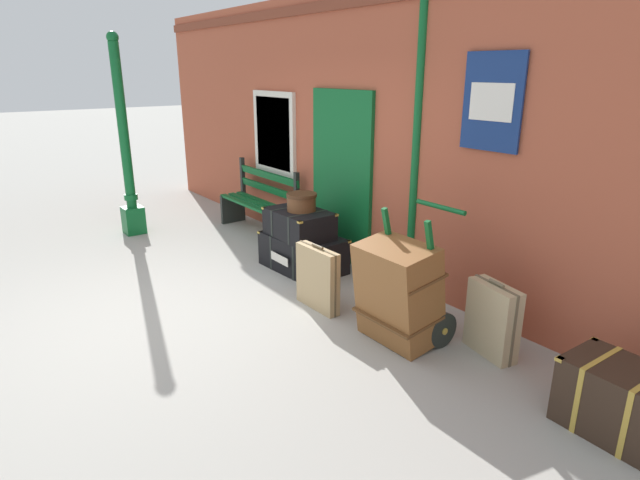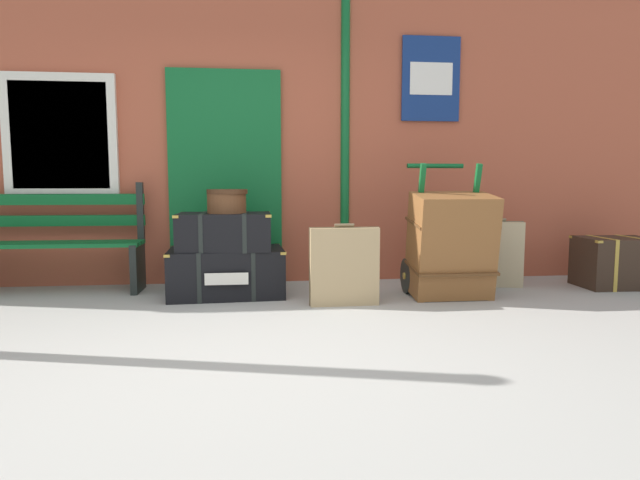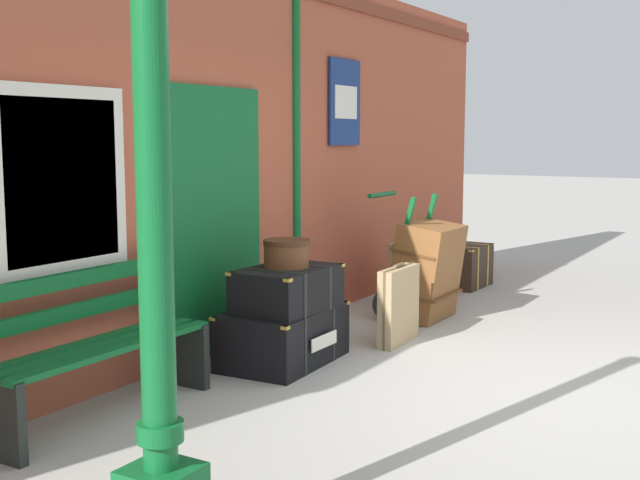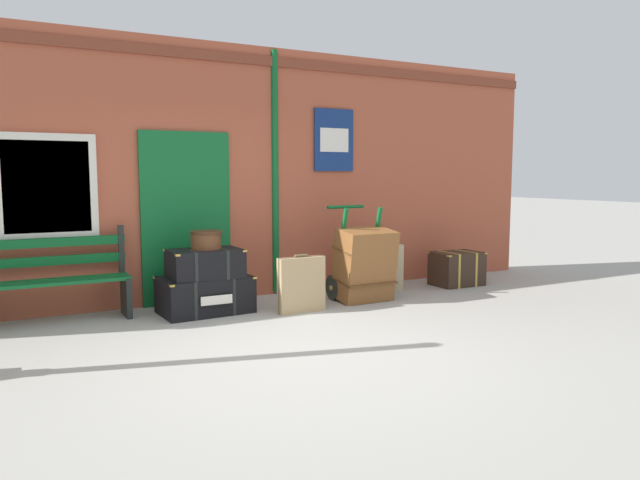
{
  "view_description": "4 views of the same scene",
  "coord_description": "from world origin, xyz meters",
  "views": [
    {
      "loc": [
        4.68,
        -1.55,
        2.32
      ],
      "look_at": [
        0.38,
        1.63,
        0.56
      ],
      "focal_mm": 29.29,
      "sensor_mm": 36.0,
      "label": 1
    },
    {
      "loc": [
        0.06,
        -3.03,
        1.01
      ],
      "look_at": [
        0.6,
        1.65,
        0.51
      ],
      "focal_mm": 30.41,
      "sensor_mm": 36.0,
      "label": 2
    },
    {
      "loc": [
        -5.27,
        -1.49,
        1.72
      ],
      "look_at": [
        0.49,
        1.92,
        0.86
      ],
      "focal_mm": 45.55,
      "sensor_mm": 36.0,
      "label": 3
    },
    {
      "loc": [
        -2.29,
        -4.78,
        1.58
      ],
      "look_at": [
        1.25,
        1.78,
        0.77
      ],
      "focal_mm": 33.74,
      "sensor_mm": 36.0,
      "label": 4
    }
  ],
  "objects": [
    {
      "name": "round_hatbox",
      "position": [
        -0.21,
        1.8,
        0.86
      ],
      "size": [
        0.36,
        0.36,
        0.21
      ],
      "color": "brown",
      "rests_on": "steamer_trunk_middle"
    },
    {
      "name": "ground_plane",
      "position": [
        0.0,
        0.0,
        0.0
      ],
      "size": [
        60.0,
        60.0,
        0.0
      ],
      "primitive_type": "plane",
      "color": "#A3A099"
    },
    {
      "name": "brick_facade",
      "position": [
        -0.01,
        2.6,
        1.6
      ],
      "size": [
        10.4,
        0.35,
        3.2
      ],
      "color": "#AD5138",
      "rests_on": "ground"
    },
    {
      "name": "suitcase_charcoal",
      "position": [
        2.36,
        1.97,
        0.32
      ],
      "size": [
        0.51,
        0.27,
        0.67
      ],
      "color": "tan",
      "rests_on": "ground"
    },
    {
      "name": "lamp_post",
      "position": [
        -2.92,
        0.64,
        1.06
      ],
      "size": [
        0.28,
        0.28,
        2.8
      ],
      "color": "#0F5B28",
      "rests_on": "ground"
    },
    {
      "name": "large_brown_trunk",
      "position": [
        1.73,
        1.48,
        0.47
      ],
      "size": [
        0.7,
        0.55,
        0.93
      ],
      "color": "brown",
      "rests_on": "ground"
    },
    {
      "name": "platform_bench",
      "position": [
        -1.81,
        2.16,
        0.44
      ],
      "size": [
        1.6,
        0.43,
        1.01
      ],
      "color": "#0F5B28",
      "rests_on": "ground"
    },
    {
      "name": "steamer_trunk_middle",
      "position": [
        -0.23,
        1.78,
        0.58
      ],
      "size": [
        0.81,
        0.55,
        0.33
      ],
      "color": "black",
      "rests_on": "steamer_trunk_base"
    },
    {
      "name": "steamer_trunk_base",
      "position": [
        -0.22,
        1.82,
        0.21
      ],
      "size": [
        1.04,
        0.71,
        0.43
      ],
      "color": "black",
      "rests_on": "ground"
    },
    {
      "name": "porters_trolley",
      "position": [
        1.73,
        1.66,
        0.27
      ],
      "size": [
        0.71,
        0.66,
        1.19
      ],
      "color": "black",
      "rests_on": "ground"
    },
    {
      "name": "corner_trunk",
      "position": [
        3.49,
        1.79,
        0.24
      ],
      "size": [
        0.7,
        0.51,
        0.49
      ],
      "color": "#332319",
      "rests_on": "ground"
    },
    {
      "name": "suitcase_olive",
      "position": [
        0.76,
        1.32,
        0.32
      ],
      "size": [
        0.58,
        0.14,
        0.68
      ],
      "color": "tan",
      "rests_on": "ground"
    }
  ]
}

